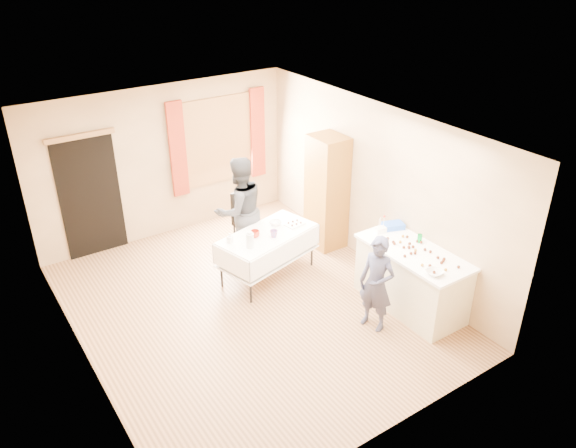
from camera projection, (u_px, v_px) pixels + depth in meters
floor at (250, 307)px, 8.01m from camera, size 4.50×5.50×0.02m
ceiling at (243, 130)px, 6.79m from camera, size 4.50×5.50×0.02m
wall_back at (164, 162)px, 9.43m from camera, size 4.50×0.02×2.60m
wall_front at (392, 338)px, 5.38m from camera, size 4.50×0.02×2.60m
wall_left at (73, 278)px, 6.29m from camera, size 0.02×5.50×2.60m
wall_right at (376, 187)px, 8.52m from camera, size 0.02×5.50×2.60m
window_frame at (218, 140)px, 9.80m from camera, size 1.32×0.06×1.52m
window_pane at (218, 140)px, 9.79m from camera, size 1.20×0.02×1.40m
curtain_left at (178, 150)px, 9.38m from camera, size 0.28×0.06×1.65m
curtain_right at (257, 133)px, 10.15m from camera, size 0.28×0.06×1.65m
doorway at (90, 197)px, 8.91m from camera, size 0.95×0.04×2.00m
door_lintel at (80, 136)px, 8.41m from camera, size 1.05×0.06×0.08m
cabinet at (327, 192)px, 9.17m from camera, size 0.50×0.60×1.91m
counter at (411, 279)px, 7.82m from camera, size 0.78×1.63×0.91m
party_table at (268, 251)px, 8.51m from camera, size 1.66×1.13×0.75m
chair at (248, 231)px, 9.38m from camera, size 0.45×0.45×0.98m
girl at (377, 284)px, 7.31m from camera, size 0.68×0.61×1.35m
woman at (240, 210)px, 8.76m from camera, size 0.86×0.68×1.75m
soda_can at (420, 238)px, 7.77m from camera, size 0.07×0.07×0.12m
mixing_bowl at (434, 273)px, 7.07m from camera, size 0.22×0.22×0.05m
foam_block at (381, 230)px, 8.04m from camera, size 0.17×0.13×0.08m
blue_basket at (393, 226)px, 8.15m from camera, size 0.35×0.29×0.08m
pitcher at (250, 241)px, 7.94m from camera, size 0.12×0.12×0.22m
cup_red at (255, 234)px, 8.24m from camera, size 0.22×0.22×0.11m
cup_rainbow at (274, 234)px, 8.24m from camera, size 0.22×0.22×0.11m
small_bowl at (275, 223)px, 8.60m from camera, size 0.32×0.32×0.06m
pastry_tray at (295, 224)px, 8.60m from camera, size 0.31×0.24×0.02m
bottle at (230, 238)px, 8.08m from camera, size 0.12×0.12×0.15m
cake_balls at (419, 252)px, 7.53m from camera, size 0.49×1.10×0.04m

